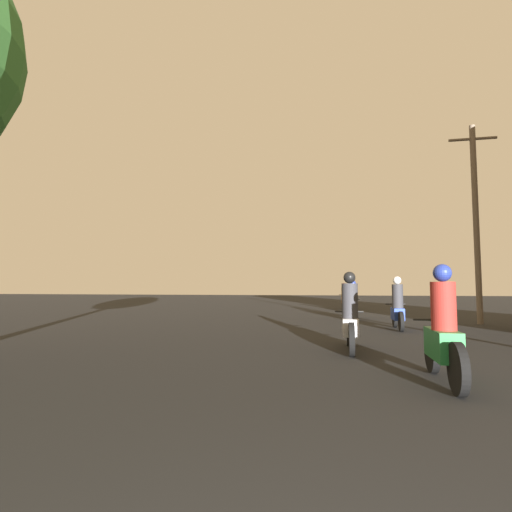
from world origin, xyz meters
The scene contains 7 objects.
motorcycle_green centered at (1.05, 5.50, 0.64)m, with size 0.60×1.95×1.61m.
motorcycle_silver centered at (-0.09, 8.06, 0.63)m, with size 0.60×2.03×1.60m.
motorcycle_blue centered at (1.47, 12.48, 0.64)m, with size 0.60×1.87×1.61m.
motorcycle_black centered at (0.32, 16.33, 0.62)m, with size 0.60×1.86×1.55m.
motorcycle_yellow centered at (0.34, 21.28, 0.61)m, with size 0.60×2.02×1.50m.
motorcycle_orange centered at (0.12, 23.59, 0.61)m, with size 0.60×2.12×1.50m.
utility_pole_far centered at (4.56, 14.90, 3.72)m, with size 1.60×0.20×7.11m.
Camera 1 is at (-0.36, -0.35, 1.30)m, focal length 28.00 mm.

